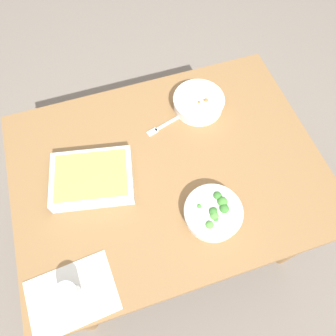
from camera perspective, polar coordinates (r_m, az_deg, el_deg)
name	(u,v)px	position (r m, az deg, el deg)	size (l,w,h in m)	color
ground_plane	(168,224)	(1.92, 0.00, -10.03)	(6.00, 6.00, 0.00)	slate
dining_table	(168,178)	(1.31, 0.00, -1.78)	(1.20, 0.90, 0.74)	olive
placemat	(72,296)	(1.14, -16.96, -21.16)	(0.28, 0.20, 0.00)	silver
stew_bowl	(199,102)	(1.37, 5.53, 11.78)	(0.22, 0.22, 0.06)	white
broccoli_bowl	(213,212)	(1.14, 8.18, -7.93)	(0.21, 0.21, 0.07)	white
baking_dish	(92,178)	(1.21, -13.52, -1.77)	(0.34, 0.27, 0.06)	silver
drink_cup	(69,295)	(1.11, -17.48, -20.95)	(0.07, 0.07, 0.08)	#B2BCC6
spoon_by_stew	(192,113)	(1.37, 4.44, 9.94)	(0.15, 0.12, 0.01)	silver
fork_on_table	(163,126)	(1.33, -0.94, 7.57)	(0.17, 0.07, 0.01)	silver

